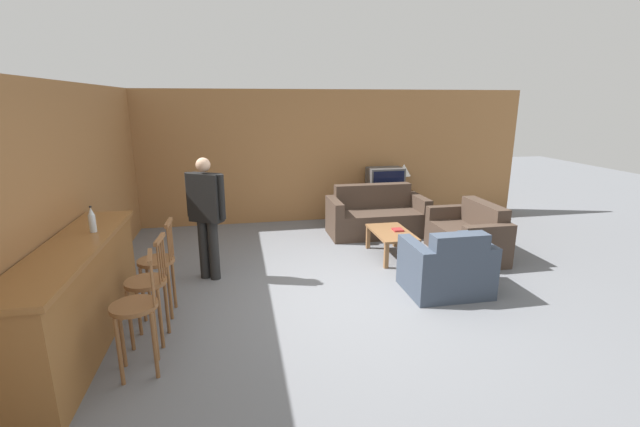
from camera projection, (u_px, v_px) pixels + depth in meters
name	position (u px, v px, depth m)	size (l,w,h in m)	color
ground_plane	(343.00, 296.00, 5.37)	(24.00, 24.00, 0.00)	slate
wall_back	(300.00, 157.00, 8.50)	(9.40, 0.08, 2.60)	#9E6B3D
wall_left	(93.00, 184.00, 5.72)	(0.08, 8.64, 2.60)	#9E6B3D
bar_counter	(78.00, 297.00, 4.15)	(0.55, 2.62, 1.06)	brown
bar_chair_near	(137.00, 313.00, 3.74)	(0.46, 0.46, 1.11)	brown
bar_chair_mid	(148.00, 289.00, 4.23)	(0.43, 0.43, 1.11)	brown
bar_chair_far	(158.00, 267.00, 4.79)	(0.41, 0.41, 1.11)	brown
couch_far	(376.00, 217.00, 7.84)	(1.76, 0.84, 0.88)	#423328
armchair_near	(447.00, 269.00, 5.42)	(1.01, 0.80, 0.86)	#384251
loveseat_right	(468.00, 236.00, 6.74)	(0.78, 1.35, 0.85)	#423328
coffee_table	(392.00, 235.00, 6.67)	(0.56, 0.97, 0.41)	brown
tv_unit	(384.00, 205.00, 8.73)	(1.11, 0.56, 0.63)	#513823
tv	(385.00, 179.00, 8.59)	(0.70, 0.45, 0.46)	#4C4C4C
bottle	(92.00, 220.00, 4.40)	(0.07, 0.07, 0.28)	silver
book_on_table	(398.00, 230.00, 6.69)	(0.16, 0.17, 0.03)	maroon
table_lamp	(404.00, 171.00, 8.62)	(0.28, 0.28, 0.52)	brown
person_by_window	(206.00, 212.00, 5.70)	(0.51, 0.38, 1.67)	black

